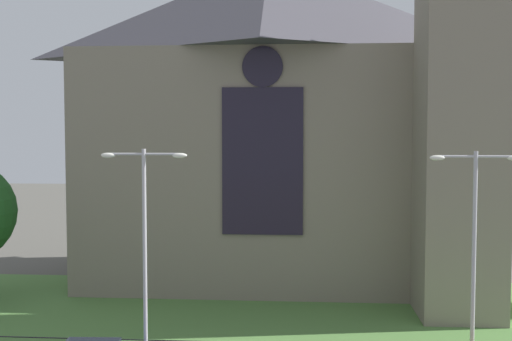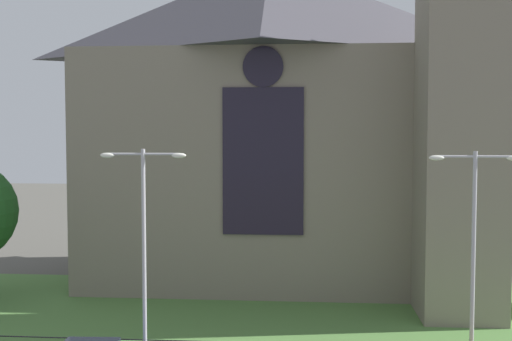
{
  "view_description": "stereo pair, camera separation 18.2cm",
  "coord_description": "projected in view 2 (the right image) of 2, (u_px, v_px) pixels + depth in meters",
  "views": [
    {
      "loc": [
        2.21,
        -21.45,
        9.24
      ],
      "look_at": [
        0.01,
        8.0,
        7.48
      ],
      "focal_mm": 44.28,
      "sensor_mm": 36.0,
      "label": 1
    },
    {
      "loc": [
        2.39,
        -21.43,
        9.24
      ],
      "look_at": [
        0.01,
        8.0,
        7.48
      ],
      "focal_mm": 44.28,
      "sensor_mm": 36.0,
      "label": 2
    }
  ],
  "objects": [
    {
      "name": "streetlamp_far",
      "position": [
        474.0,
        236.0,
        23.44
      ],
      "size": [
        3.37,
        0.26,
        8.57
      ],
      "color": "#B2B2B7",
      "rests_on": "ground"
    },
    {
      "name": "ground",
      "position": [
        259.0,
        315.0,
        32.02
      ],
      "size": [
        160.0,
        160.0,
        0.0
      ],
      "primitive_type": "plane",
      "color": "#56544C"
    },
    {
      "name": "streetlamp_near",
      "position": [
        144.0,
        231.0,
        24.45
      ],
      "size": [
        3.37,
        0.26,
        8.63
      ],
      "color": "#B2B2B7",
      "rests_on": "ground"
    },
    {
      "name": "grass_verge",
      "position": [
        256.0,
        327.0,
        30.03
      ],
      "size": [
        120.0,
        20.0,
        0.01
      ],
      "primitive_type": "cube",
      "color": "#517F3D",
      "rests_on": "ground"
    },
    {
      "name": "church_building",
      "position": [
        281.0,
        116.0,
        39.36
      ],
      "size": [
        23.2,
        16.2,
        26.0
      ],
      "color": "gray",
      "rests_on": "ground"
    }
  ]
}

